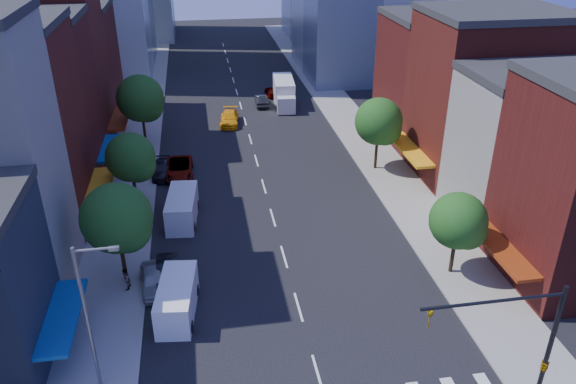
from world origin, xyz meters
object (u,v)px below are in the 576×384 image
(parked_car_front, at_px, (153,280))
(taxi, at_px, (229,118))
(box_truck, at_px, (284,93))
(parked_car_second, at_px, (168,273))
(traffic_car_oncoming, at_px, (261,100))
(parked_car_third, at_px, (179,169))
(parked_car_rear, at_px, (162,170))
(cargo_van_near, at_px, (177,300))
(pedestrian_far, at_px, (125,279))
(traffic_car_far, at_px, (272,91))
(pedestrian_near, at_px, (74,298))
(cargo_van_far, at_px, (182,209))

(parked_car_front, xyz_separation_m, taxi, (7.57, 31.64, 0.02))
(parked_car_front, xyz_separation_m, box_truck, (15.20, 37.79, 0.84))
(parked_car_second, height_order, traffic_car_oncoming, parked_car_second)
(parked_car_third, bearing_deg, parked_car_rear, 169.63)
(parked_car_front, relative_size, taxi, 0.83)
(parked_car_rear, height_order, box_truck, box_truck)
(cargo_van_near, distance_m, box_truck, 43.04)
(parked_car_front, height_order, taxi, taxi)
(parked_car_rear, xyz_separation_m, pedestrian_far, (-1.83, -18.26, 0.31))
(parked_car_rear, xyz_separation_m, traffic_car_oncoming, (12.22, 19.64, 0.07))
(pedestrian_far, bearing_deg, parked_car_third, 179.67)
(parked_car_third, xyz_separation_m, pedestrian_far, (-3.53, -17.93, 0.18))
(parked_car_second, bearing_deg, traffic_car_far, 70.47)
(pedestrian_near, bearing_deg, parked_car_third, 15.00)
(traffic_car_oncoming, distance_m, traffic_car_far, 4.30)
(traffic_car_oncoming, height_order, box_truck, box_truck)
(taxi, bearing_deg, cargo_van_far, -96.77)
(traffic_car_far, bearing_deg, taxi, 53.98)
(parked_car_third, bearing_deg, pedestrian_near, -107.98)
(parked_car_front, distance_m, parked_car_third, 18.09)
(parked_car_second, xyz_separation_m, taxi, (6.57, 30.99, 0.02))
(parked_car_front, distance_m, pedestrian_near, 5.16)
(parked_car_rear, height_order, cargo_van_far, cargo_van_far)
(cargo_van_far, bearing_deg, box_truck, 70.93)
(traffic_car_oncoming, bearing_deg, parked_car_front, 73.83)
(traffic_car_far, bearing_deg, traffic_car_oncoming, 60.34)
(traffic_car_far, bearing_deg, box_truck, 101.50)
(parked_car_third, bearing_deg, parked_car_second, -91.85)
(parked_car_rear, height_order, taxi, taxi)
(parked_car_third, xyz_separation_m, pedestrian_near, (-6.56, -19.70, 0.31))
(pedestrian_near, bearing_deg, traffic_car_far, 9.84)
(parked_car_rear, bearing_deg, cargo_van_near, -84.59)
(traffic_car_oncoming, bearing_deg, parked_car_third, 63.88)
(cargo_van_near, xyz_separation_m, taxi, (5.91, 34.70, -0.40))
(parked_car_second, bearing_deg, taxi, 76.20)
(parked_car_rear, xyz_separation_m, traffic_car_far, (14.14, 23.50, 0.00))
(parked_car_front, relative_size, cargo_van_near, 0.76)
(taxi, height_order, pedestrian_near, pedestrian_near)
(traffic_car_oncoming, bearing_deg, parked_car_second, 74.94)
(parked_car_rear, xyz_separation_m, pedestrian_near, (-4.86, -20.03, 0.44))
(parked_car_front, height_order, cargo_van_near, cargo_van_near)
(taxi, bearing_deg, parked_car_second, -94.86)
(parked_car_third, height_order, traffic_car_oncoming, parked_car_third)
(parked_car_front, xyz_separation_m, pedestrian_far, (-1.83, 0.07, 0.22))
(parked_car_second, bearing_deg, pedestrian_near, -160.05)
(traffic_car_far, distance_m, box_truck, 4.28)
(taxi, bearing_deg, parked_car_front, -96.35)
(parked_car_front, relative_size, pedestrian_near, 2.29)
(parked_car_second, xyz_separation_m, box_truck, (14.20, 37.13, 0.84))
(taxi, distance_m, traffic_car_far, 12.12)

